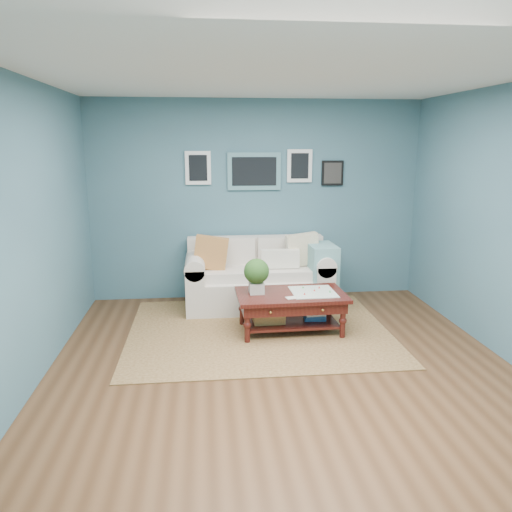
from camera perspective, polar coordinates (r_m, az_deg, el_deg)
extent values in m
plane|color=brown|center=(4.85, 3.30, -13.28)|extent=(5.00, 5.00, 0.00)
plane|color=white|center=(4.39, 3.78, 20.25)|extent=(5.00, 5.00, 0.00)
cube|color=#3B5E6C|center=(6.87, 0.06, 6.33)|extent=(4.50, 0.02, 2.70)
cube|color=#3B5E6C|center=(2.09, 15.10, -9.78)|extent=(4.50, 0.02, 2.70)
cube|color=#3B5E6C|center=(4.62, -25.21, 1.84)|extent=(0.02, 5.00, 2.70)
cube|color=slate|center=(6.81, -0.22, 9.65)|extent=(0.72, 0.03, 0.50)
cube|color=black|center=(6.79, -0.20, 9.64)|extent=(0.60, 0.01, 0.38)
cube|color=white|center=(6.77, -6.64, 9.97)|extent=(0.34, 0.03, 0.44)
cube|color=white|center=(6.90, 5.00, 10.23)|extent=(0.34, 0.03, 0.44)
cube|color=black|center=(7.00, 8.73, 9.35)|extent=(0.30, 0.03, 0.34)
cube|color=brown|center=(5.84, 0.33, -8.52)|extent=(2.96, 2.37, 0.01)
cube|color=beige|center=(6.61, 0.23, -4.08)|extent=(1.40, 0.87, 0.41)
cube|color=beige|center=(6.81, -0.08, 0.30)|extent=(1.83, 0.22, 0.47)
cube|color=beige|center=(6.54, -6.92, -3.45)|extent=(0.24, 0.87, 0.61)
cube|color=beige|center=(6.71, 7.19, -3.03)|extent=(0.24, 0.87, 0.61)
cylinder|color=beige|center=(6.46, -6.99, -0.85)|extent=(0.26, 0.87, 0.26)
cylinder|color=beige|center=(6.64, 7.26, -0.50)|extent=(0.26, 0.87, 0.26)
cube|color=beige|center=(6.45, -3.02, -2.03)|extent=(0.71, 0.55, 0.13)
cube|color=beige|center=(6.53, 3.55, -1.85)|extent=(0.71, 0.55, 0.13)
cube|color=beige|center=(6.66, -3.18, 0.58)|extent=(0.71, 0.12, 0.35)
cube|color=beige|center=(6.73, 3.19, 0.73)|extent=(0.71, 0.12, 0.35)
cube|color=#C0622D|center=(6.38, -5.18, 0.37)|extent=(0.48, 0.17, 0.47)
cube|color=white|center=(6.57, 5.34, 0.74)|extent=(0.46, 0.18, 0.45)
cube|color=beige|center=(6.43, 2.77, -0.31)|extent=(0.49, 0.12, 0.24)
cube|color=#71A5A5|center=(6.56, 7.45, -2.07)|extent=(0.33, 0.54, 0.79)
cube|color=black|center=(5.70, 4.02, -4.45)|extent=(1.25, 0.74, 0.04)
cube|color=black|center=(5.72, 4.01, -5.23)|extent=(1.16, 0.66, 0.12)
cube|color=black|center=(5.80, 3.97, -7.52)|extent=(1.06, 0.56, 0.03)
sphere|color=gold|center=(5.37, 1.67, -6.45)|extent=(0.03, 0.03, 0.03)
sphere|color=gold|center=(5.48, 7.65, -6.15)|extent=(0.03, 0.03, 0.03)
cylinder|color=black|center=(5.44, -1.01, -7.86)|extent=(0.06, 0.06, 0.42)
cylinder|color=black|center=(5.65, 9.89, -7.25)|extent=(0.06, 0.06, 0.42)
cylinder|color=black|center=(5.95, -1.60, -5.98)|extent=(0.06, 0.06, 0.42)
cylinder|color=black|center=(6.15, 8.38, -5.51)|extent=(0.06, 0.06, 0.42)
cube|color=beige|center=(5.66, 0.06, -3.66)|extent=(0.17, 0.17, 0.12)
sphere|color=#255019|center=(5.61, 0.06, -1.76)|extent=(0.29, 0.29, 0.29)
cube|color=white|center=(5.75, 6.54, -4.10)|extent=(0.50, 0.50, 0.01)
cube|color=#AC8A4C|center=(5.72, 1.45, -6.56)|extent=(0.35, 0.25, 0.21)
cube|color=#24528E|center=(5.86, 6.71, -6.64)|extent=(0.25, 0.19, 0.11)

